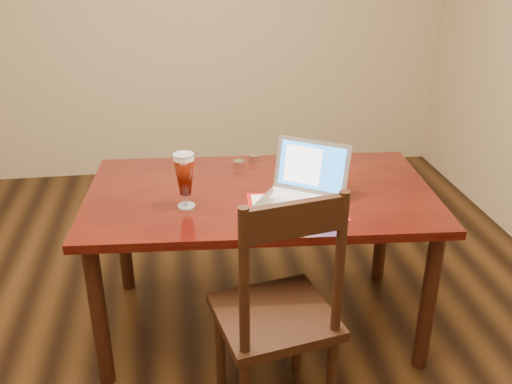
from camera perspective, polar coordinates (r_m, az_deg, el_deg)
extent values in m
plane|color=black|center=(2.94, -6.43, -16.74)|extent=(5.00, 5.00, 0.00)
cube|color=tan|center=(4.74, -8.56, 17.46)|extent=(4.50, 0.01, 2.70)
cube|color=#451009|center=(2.78, 0.43, -0.27)|extent=(1.74, 1.06, 0.04)
cylinder|color=black|center=(2.70, -15.43, -11.87)|extent=(0.07, 0.07, 0.74)
cylinder|color=black|center=(2.81, 16.84, -10.44)|extent=(0.07, 0.07, 0.74)
cylinder|color=black|center=(3.34, -13.16, -3.92)|extent=(0.07, 0.07, 0.74)
cylinder|color=black|center=(3.43, 12.55, -3.05)|extent=(0.07, 0.07, 0.74)
cube|color=maroon|center=(2.62, 4.05, -1.48)|extent=(0.46, 0.34, 0.00)
cube|color=white|center=(2.62, 4.05, -1.44)|extent=(0.42, 0.30, 0.00)
cube|color=silver|center=(2.62, 4.30, -1.23)|extent=(0.44, 0.41, 0.02)
cube|color=silver|center=(2.65, 4.70, -0.62)|extent=(0.31, 0.26, 0.00)
cube|color=#AFAFB3|center=(2.55, 3.74, -1.68)|extent=(0.11, 0.10, 0.00)
cube|color=silver|center=(2.70, 5.59, 2.57)|extent=(0.34, 0.26, 0.24)
cube|color=blue|center=(2.69, 5.55, 2.55)|extent=(0.30, 0.22, 0.20)
cube|color=white|center=(2.71, 4.68, 2.70)|extent=(0.18, 0.14, 0.17)
cylinder|color=silver|center=(2.63, -6.97, -1.40)|extent=(0.08, 0.08, 0.01)
cylinder|color=silver|center=(2.61, -7.01, -0.75)|extent=(0.01, 0.01, 0.06)
cylinder|color=white|center=(2.53, -7.25, 3.42)|extent=(0.09, 0.09, 0.02)
cylinder|color=silver|center=(2.53, -7.27, 3.71)|extent=(0.09, 0.09, 0.01)
cylinder|color=silver|center=(3.03, -1.71, 2.80)|extent=(0.06, 0.06, 0.04)
cylinder|color=silver|center=(3.11, -0.20, 3.39)|extent=(0.06, 0.06, 0.04)
cube|color=black|center=(2.43, 1.85, -12.33)|extent=(0.55, 0.53, 0.04)
cylinder|color=black|center=(2.53, 7.52, -18.20)|extent=(0.04, 0.04, 0.46)
cylinder|color=black|center=(2.67, -3.59, -15.23)|extent=(0.04, 0.04, 0.46)
cylinder|color=black|center=(2.77, 4.16, -13.53)|extent=(0.04, 0.04, 0.46)
cylinder|color=black|center=(2.05, -1.19, -9.09)|extent=(0.04, 0.04, 0.60)
cylinder|color=black|center=(2.18, 8.37, -7.12)|extent=(0.04, 0.04, 0.60)
cube|color=black|center=(2.00, 3.92, -2.74)|extent=(0.38, 0.11, 0.13)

